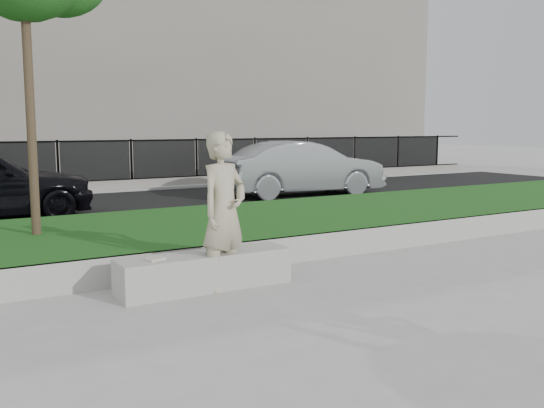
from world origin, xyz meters
TOP-DOWN VIEW (x-y plane):
  - ground at (0.00, 0.00)m, footprint 90.00×90.00m
  - grass_bank at (0.00, 3.00)m, footprint 34.00×4.00m
  - grass_kerb at (0.00, 1.04)m, footprint 34.00×0.08m
  - street at (0.00, 8.50)m, footprint 34.00×7.00m
  - far_pavement at (0.00, 13.00)m, footprint 34.00×3.00m
  - iron_fence at (0.00, 12.00)m, footprint 32.00×0.30m
  - building_facade at (0.00, 20.00)m, footprint 34.00×10.00m
  - stone_bench at (-1.20, 0.40)m, footprint 2.21×0.55m
  - man at (-1.00, 0.25)m, footprint 0.84×0.71m
  - book at (-1.87, 0.35)m, footprint 0.26×0.23m
  - car_silver at (5.31, 7.99)m, footprint 4.84×2.10m

SIDE VIEW (x-z plane):
  - ground at x=0.00m, z-range 0.00..0.00m
  - street at x=0.00m, z-range 0.00..0.04m
  - far_pavement at x=0.00m, z-range 0.00..0.12m
  - grass_bank at x=0.00m, z-range 0.00..0.40m
  - grass_kerb at x=0.00m, z-range 0.00..0.40m
  - stone_bench at x=-1.20m, z-range 0.00..0.45m
  - book at x=-1.87m, z-range 0.45..0.48m
  - iron_fence at x=0.00m, z-range -0.21..1.29m
  - car_silver at x=5.31m, z-range 0.04..1.59m
  - man at x=-1.00m, z-range 0.00..1.97m
  - building_facade at x=0.00m, z-range 0.00..10.00m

